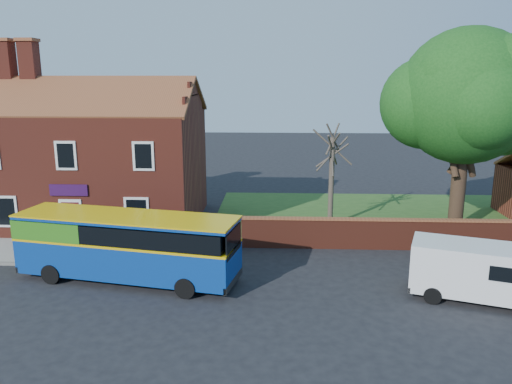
{
  "coord_description": "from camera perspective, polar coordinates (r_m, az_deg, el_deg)",
  "views": [
    {
      "loc": [
        3.81,
        -17.24,
        8.56
      ],
      "look_at": [
        2.83,
        5.0,
        3.37
      ],
      "focal_mm": 35.0,
      "sensor_mm": 36.0,
      "label": 1
    }
  ],
  "objects": [
    {
      "name": "large_tree",
      "position": [
        29.35,
        22.93,
        9.61
      ],
      "size": [
        9.11,
        7.21,
        11.12
      ],
      "color": "black",
      "rests_on": "ground"
    },
    {
      "name": "shop_building",
      "position": [
        31.14,
        -17.89,
        2.97
      ],
      "size": [
        12.3,
        8.13,
        10.5
      ],
      "color": "maroon",
      "rests_on": "ground"
    },
    {
      "name": "boundary_wall",
      "position": [
        27.06,
        22.34,
        -4.53
      ],
      "size": [
        22.0,
        0.38,
        1.6
      ],
      "color": "maroon",
      "rests_on": "ground"
    },
    {
      "name": "grass_strip",
      "position": [
        32.74,
        18.76,
        -2.71
      ],
      "size": [
        26.0,
        12.0,
        0.04
      ],
      "primitive_type": "cube",
      "color": "#426B28",
      "rests_on": "ground"
    },
    {
      "name": "kerb",
      "position": [
        25.3,
        -23.16,
        -7.59
      ],
      "size": [
        18.0,
        0.15,
        0.14
      ],
      "primitive_type": "cube",
      "color": "slate",
      "rests_on": "ground"
    },
    {
      "name": "bus",
      "position": [
        22.03,
        -15.18,
        -5.66
      ],
      "size": [
        9.74,
        4.19,
        2.88
      ],
      "rotation": [
        0.0,
        0.0,
        -0.2
      ],
      "color": "navy",
      "rests_on": "ground"
    },
    {
      "name": "van_near",
      "position": [
        21.31,
        24.27,
        -8.16
      ],
      "size": [
        5.46,
        3.56,
        2.23
      ],
      "rotation": [
        0.0,
        0.0,
        -0.33
      ],
      "color": "white",
      "rests_on": "ground"
    },
    {
      "name": "pavement",
      "position": [
        26.79,
        -21.56,
        -6.33
      ],
      "size": [
        18.0,
        3.5,
        0.12
      ],
      "primitive_type": "cube",
      "color": "gray",
      "rests_on": "ground"
    },
    {
      "name": "bare_tree",
      "position": [
        28.76,
        8.62,
        1.66
      ],
      "size": [
        2.13,
        2.54,
        5.69
      ],
      "color": "#4C4238",
      "rests_on": "ground"
    },
    {
      "name": "ground",
      "position": [
        19.62,
        -9.16,
        -12.92
      ],
      "size": [
        120.0,
        120.0,
        0.0
      ],
      "primitive_type": "plane",
      "color": "black",
      "rests_on": "ground"
    }
  ]
}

